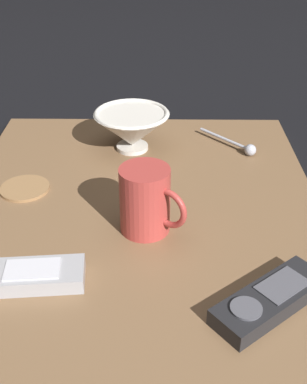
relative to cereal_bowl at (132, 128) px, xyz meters
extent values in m
plane|color=black|center=(0.02, -0.20, -0.08)|extent=(6.00, 6.00, 0.00)
cube|color=brown|center=(0.02, -0.20, -0.06)|extent=(0.58, 0.68, 0.03)
cylinder|color=beige|center=(0.00, 0.00, -0.04)|extent=(0.06, 0.06, 0.01)
cone|color=beige|center=(0.00, 0.00, 0.00)|extent=(0.14, 0.14, 0.06)
torus|color=beige|center=(0.00, 0.00, 0.03)|extent=(0.14, 0.14, 0.01)
cylinder|color=#A53833|center=(0.03, -0.26, 0.01)|extent=(0.07, 0.07, 0.10)
torus|color=#A53833|center=(0.06, -0.28, 0.01)|extent=(0.06, 0.04, 0.06)
cylinder|color=#A3A5B2|center=(0.18, 0.02, -0.03)|extent=(0.09, 0.09, 0.01)
sphere|color=#A3A5B2|center=(0.22, -0.02, -0.03)|extent=(0.02, 0.02, 0.02)
cube|color=black|center=(0.19, -0.42, -0.03)|extent=(0.16, 0.14, 0.02)
cylinder|color=#4C4C54|center=(0.15, -0.45, -0.02)|extent=(0.04, 0.04, 0.00)
cube|color=#4C4C54|center=(0.20, -0.41, -0.02)|extent=(0.07, 0.07, 0.00)
cube|color=#9E9EA3|center=(-0.13, -0.38, -0.03)|extent=(0.18, 0.07, 0.02)
cube|color=silver|center=(-0.11, -0.38, -0.02)|extent=(0.07, 0.05, 0.00)
cylinder|color=olive|center=(-0.17, -0.15, -0.04)|extent=(0.08, 0.08, 0.01)
camera|label=1|loc=(0.05, -0.86, 0.40)|focal=46.69mm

